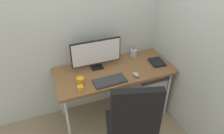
{
  "coord_description": "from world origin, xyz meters",
  "views": [
    {
      "loc": [
        -0.81,
        -2.0,
        2.22
      ],
      "look_at": [
        -0.05,
        -0.06,
        0.85
      ],
      "focal_mm": 33.35,
      "sensor_mm": 36.0,
      "label": 1
    }
  ],
  "objects_px": {
    "notebook": "(157,62)",
    "keyboard": "(110,81)",
    "filing_cabinet": "(145,90)",
    "pen_holder": "(134,53)",
    "office_chair": "(132,126)",
    "monitor": "(96,53)",
    "coffee_mug": "(81,81)",
    "mouse": "(136,74)",
    "desk_clamp_accessory": "(80,88)"
  },
  "relations": [
    {
      "from": "monitor",
      "to": "pen_holder",
      "type": "xyz_separation_m",
      "value": [
        0.56,
        0.09,
        -0.16
      ]
    },
    {
      "from": "desk_clamp_accessory",
      "to": "keyboard",
      "type": "bearing_deg",
      "value": 4.52
    },
    {
      "from": "office_chair",
      "to": "mouse",
      "type": "relative_size",
      "value": 11.6
    },
    {
      "from": "pen_holder",
      "to": "desk_clamp_accessory",
      "type": "xyz_separation_m",
      "value": [
        -0.87,
        -0.46,
        -0.02
      ]
    },
    {
      "from": "office_chair",
      "to": "desk_clamp_accessory",
      "type": "bearing_deg",
      "value": 122.73
    },
    {
      "from": "keyboard",
      "to": "pen_holder",
      "type": "bearing_deg",
      "value": 39.72
    },
    {
      "from": "office_chair",
      "to": "filing_cabinet",
      "type": "height_order",
      "value": "office_chair"
    },
    {
      "from": "office_chair",
      "to": "monitor",
      "type": "xyz_separation_m",
      "value": [
        -0.05,
        0.93,
        0.34
      ]
    },
    {
      "from": "mouse",
      "to": "pen_holder",
      "type": "bearing_deg",
      "value": 53.79
    },
    {
      "from": "filing_cabinet",
      "to": "notebook",
      "type": "xyz_separation_m",
      "value": [
        0.1,
        -0.04,
        0.48
      ]
    },
    {
      "from": "keyboard",
      "to": "coffee_mug",
      "type": "height_order",
      "value": "coffee_mug"
    },
    {
      "from": "office_chair",
      "to": "keyboard",
      "type": "relative_size",
      "value": 3.04
    },
    {
      "from": "desk_clamp_accessory",
      "to": "filing_cabinet",
      "type": "bearing_deg",
      "value": 12.92
    },
    {
      "from": "office_chair",
      "to": "coffee_mug",
      "type": "bearing_deg",
      "value": 115.94
    },
    {
      "from": "coffee_mug",
      "to": "desk_clamp_accessory",
      "type": "xyz_separation_m",
      "value": [
        -0.03,
        -0.11,
        -0.01
      ]
    },
    {
      "from": "office_chair",
      "to": "pen_holder",
      "type": "xyz_separation_m",
      "value": [
        0.51,
        1.02,
        0.18
      ]
    },
    {
      "from": "monitor",
      "to": "filing_cabinet",
      "type": "bearing_deg",
      "value": -12.11
    },
    {
      "from": "office_chair",
      "to": "coffee_mug",
      "type": "height_order",
      "value": "office_chair"
    },
    {
      "from": "office_chair",
      "to": "notebook",
      "type": "relative_size",
      "value": 5.38
    },
    {
      "from": "desk_clamp_accessory",
      "to": "pen_holder",
      "type": "bearing_deg",
      "value": 27.71
    },
    {
      "from": "office_chair",
      "to": "notebook",
      "type": "distance_m",
      "value": 1.05
    },
    {
      "from": "office_chair",
      "to": "notebook",
      "type": "bearing_deg",
      "value": 45.88
    },
    {
      "from": "monitor",
      "to": "mouse",
      "type": "bearing_deg",
      "value": -42.68
    },
    {
      "from": "notebook",
      "to": "coffee_mug",
      "type": "relative_size",
      "value": 1.84
    },
    {
      "from": "filing_cabinet",
      "to": "mouse",
      "type": "bearing_deg",
      "value": -144.89
    },
    {
      "from": "keyboard",
      "to": "mouse",
      "type": "height_order",
      "value": "mouse"
    },
    {
      "from": "monitor",
      "to": "coffee_mug",
      "type": "height_order",
      "value": "monitor"
    },
    {
      "from": "filing_cabinet",
      "to": "pen_holder",
      "type": "bearing_deg",
      "value": 114.89
    },
    {
      "from": "mouse",
      "to": "notebook",
      "type": "relative_size",
      "value": 0.46
    },
    {
      "from": "desk_clamp_accessory",
      "to": "monitor",
      "type": "bearing_deg",
      "value": 50.1
    },
    {
      "from": "mouse",
      "to": "pen_holder",
      "type": "distance_m",
      "value": 0.48
    },
    {
      "from": "keyboard",
      "to": "mouse",
      "type": "distance_m",
      "value": 0.33
    },
    {
      "from": "filing_cabinet",
      "to": "mouse",
      "type": "distance_m",
      "value": 0.6
    },
    {
      "from": "notebook",
      "to": "coffee_mug",
      "type": "distance_m",
      "value": 1.05
    },
    {
      "from": "office_chair",
      "to": "coffee_mug",
      "type": "relative_size",
      "value": 9.91
    },
    {
      "from": "pen_holder",
      "to": "coffee_mug",
      "type": "bearing_deg",
      "value": -157.71
    },
    {
      "from": "filing_cabinet",
      "to": "keyboard",
      "type": "bearing_deg",
      "value": -162.53
    },
    {
      "from": "keyboard",
      "to": "desk_clamp_accessory",
      "type": "relative_size",
      "value": 6.43
    },
    {
      "from": "filing_cabinet",
      "to": "desk_clamp_accessory",
      "type": "xyz_separation_m",
      "value": [
        -0.98,
        -0.22,
        0.49
      ]
    },
    {
      "from": "office_chair",
      "to": "keyboard",
      "type": "bearing_deg",
      "value": 90.63
    },
    {
      "from": "notebook",
      "to": "desk_clamp_accessory",
      "type": "bearing_deg",
      "value": -164.43
    },
    {
      "from": "filing_cabinet",
      "to": "pen_holder",
      "type": "relative_size",
      "value": 3.15
    },
    {
      "from": "filing_cabinet",
      "to": "keyboard",
      "type": "relative_size",
      "value": 1.47
    },
    {
      "from": "keyboard",
      "to": "office_chair",
      "type": "bearing_deg",
      "value": -89.37
    },
    {
      "from": "filing_cabinet",
      "to": "notebook",
      "type": "relative_size",
      "value": 2.6
    },
    {
      "from": "filing_cabinet",
      "to": "mouse",
      "type": "xyz_separation_m",
      "value": [
        -0.29,
        -0.21,
        0.49
      ]
    },
    {
      "from": "filing_cabinet",
      "to": "monitor",
      "type": "height_order",
      "value": "monitor"
    },
    {
      "from": "pen_holder",
      "to": "mouse",
      "type": "bearing_deg",
      "value": -112.78
    },
    {
      "from": "notebook",
      "to": "keyboard",
      "type": "bearing_deg",
      "value": -162.03
    },
    {
      "from": "office_chair",
      "to": "keyboard",
      "type": "xyz_separation_m",
      "value": [
        -0.01,
        0.59,
        0.14
      ]
    }
  ]
}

